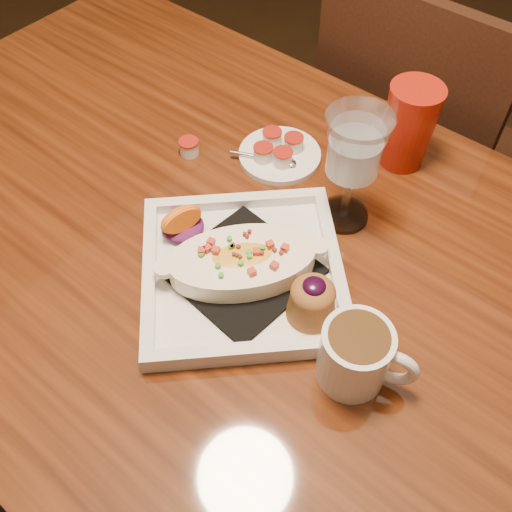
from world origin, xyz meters
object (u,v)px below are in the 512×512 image
Objects in this scene: plate at (248,270)px; chair_far at (410,150)px; saucer at (278,152)px; red_tumbler at (409,126)px; coffee_mug at (357,354)px; goblet at (355,152)px; table at (236,281)px.

chair_far is at bearing 50.43° from plate.
chair_far is 6.57× the size of saucer.
red_tumbler is (0.17, 0.13, 0.06)m from saucer.
chair_far is 0.80m from coffee_mug.
red_tumbler reaches higher than saucer.
goblet reaches higher than plate.
table is 7.68× the size of goblet.
coffee_mug is 0.42m from red_tumbler.
chair_far is 7.58× the size of coffee_mug.
red_tumbler is at bearing 38.11° from saucer.
goblet is at bearing 57.74° from table.
coffee_mug is 0.84× the size of red_tumbler.
red_tumbler is at bearing 39.26° from plate.
coffee_mug is at bearing -53.49° from goblet.
plate is at bearing -100.69° from goblet.
saucer is (-0.13, 0.23, -0.01)m from plate.
table is 0.14m from plate.
chair_far reaches higher than saucer.
plate is 2.74× the size of red_tumbler.
plate is (0.06, -0.04, 0.12)m from table.
plate is at bearing -96.00° from red_tumbler.
chair_far is 6.38× the size of red_tumbler.
goblet is at bearing 34.57° from plate.
red_tumbler is (0.10, 0.32, 0.17)m from table.
plate is at bearing -31.89° from table.
plate is 0.22m from goblet.
red_tumbler reaches higher than coffee_mug.
table is 0.38m from red_tumbler.
table is 10.59× the size of saucer.
goblet reaches higher than saucer.
red_tumbler is (0.10, -0.31, 0.32)m from chair_far.
coffee_mug reaches higher than plate.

